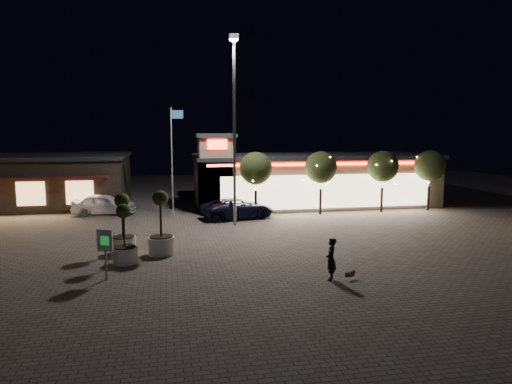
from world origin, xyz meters
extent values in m
plane|color=#6C6357|center=(0.00, 0.00, 0.00)|extent=(90.00, 90.00, 0.00)
cube|color=gray|center=(10.00, 16.00, 2.00)|extent=(20.00, 8.00, 4.00)
cube|color=#262628|center=(10.00, 16.00, 4.15)|extent=(20.40, 8.40, 0.30)
cube|color=beige|center=(10.00, 11.95, 1.60)|extent=(17.00, 0.12, 2.60)
cube|color=red|center=(10.00, 11.92, 3.75)|extent=(19.00, 0.10, 0.18)
cube|color=gray|center=(1.30, 13.30, 2.90)|extent=(2.60, 2.60, 5.80)
cube|color=#262628|center=(1.30, 13.30, 5.95)|extent=(3.00, 3.00, 0.30)
cube|color=red|center=(1.30, 11.95, 5.30)|extent=(1.40, 0.10, 0.70)
cube|color=#382D23|center=(-14.00, 20.00, 2.00)|extent=(16.00, 10.00, 4.00)
cube|color=#262628|center=(-14.00, 20.00, 4.15)|extent=(16.40, 10.40, 0.30)
cube|color=#591E19|center=(-14.00, 14.60, 2.80)|extent=(14.40, 0.80, 0.15)
cube|color=#FFBE72|center=(-12.50, 14.95, 1.60)|extent=(2.00, 0.12, 1.80)
cube|color=#FFBE72|center=(-9.00, 14.95, 1.60)|extent=(2.00, 0.12, 1.80)
cylinder|color=gray|center=(2.00, 8.00, 6.00)|extent=(0.20, 0.20, 12.00)
cube|color=gray|center=(2.00, 8.00, 12.20)|extent=(0.60, 0.40, 0.35)
cube|color=white|center=(2.00, 8.00, 12.00)|extent=(0.45, 0.30, 0.08)
cylinder|color=white|center=(-2.00, 13.00, 4.00)|extent=(0.10, 0.10, 8.00)
cube|color=#295E99|center=(-1.55, 13.00, 7.50)|extent=(0.90, 0.04, 0.60)
cylinder|color=#332319|center=(4.00, 11.00, 0.96)|extent=(0.20, 0.20, 1.92)
sphere|color=#2D3819|center=(4.00, 11.00, 3.58)|extent=(2.42, 2.42, 2.42)
cylinder|color=#332319|center=(9.00, 11.00, 0.96)|extent=(0.20, 0.20, 1.92)
sphere|color=#2D3819|center=(9.00, 11.00, 3.58)|extent=(2.42, 2.42, 2.42)
cylinder|color=#332319|center=(14.00, 11.00, 0.96)|extent=(0.20, 0.20, 1.92)
sphere|color=#2D3819|center=(14.00, 11.00, 3.58)|extent=(2.42, 2.42, 2.42)
cylinder|color=#332319|center=(18.00, 11.00, 0.96)|extent=(0.20, 0.20, 1.92)
sphere|color=#2D3819|center=(18.00, 11.00, 3.58)|extent=(2.42, 2.42, 2.42)
imported|color=black|center=(2.56, 10.51, 0.74)|extent=(5.67, 3.44, 1.47)
imported|color=silver|center=(-7.11, 14.00, 0.80)|extent=(4.84, 2.33, 1.60)
imported|color=black|center=(4.34, -3.96, 0.90)|extent=(0.67, 0.78, 1.80)
cube|color=#59514C|center=(5.14, -4.08, 0.24)|extent=(0.40, 0.25, 0.20)
sphere|color=#59514C|center=(5.35, -4.01, 0.32)|extent=(0.18, 0.18, 0.18)
cylinder|color=silver|center=(-4.64, 2.08, 0.43)|extent=(1.28, 1.28, 0.85)
cylinder|color=black|center=(-4.64, 2.08, 0.87)|extent=(1.11, 1.11, 0.06)
cylinder|color=#332319|center=(-4.64, 2.08, 1.87)|extent=(0.11, 0.11, 1.92)
sphere|color=#2D3819|center=(-4.64, 2.08, 2.77)|extent=(0.75, 0.75, 0.75)
cylinder|color=silver|center=(-4.41, 0.24, 0.39)|extent=(1.17, 1.17, 0.78)
cylinder|color=black|center=(-4.41, 0.24, 0.80)|extent=(1.01, 1.01, 0.06)
cylinder|color=#332319|center=(-4.41, 0.24, 1.70)|extent=(0.10, 0.10, 1.75)
sphere|color=#2D3819|center=(-4.41, 0.24, 2.53)|extent=(0.68, 0.68, 0.68)
cylinder|color=silver|center=(-2.73, 1.56, 0.45)|extent=(1.35, 1.35, 0.90)
cylinder|color=black|center=(-2.73, 1.56, 0.92)|extent=(1.17, 1.17, 0.07)
cylinder|color=#332319|center=(-2.73, 1.56, 1.96)|extent=(0.11, 0.11, 2.02)
sphere|color=#2D3819|center=(-2.73, 1.56, 2.91)|extent=(0.78, 0.78, 0.78)
cylinder|color=gray|center=(-4.98, -2.12, 0.66)|extent=(0.09, 0.09, 1.31)
cube|color=white|center=(-4.98, -2.12, 1.70)|extent=(0.68, 0.35, 0.93)
cube|color=#18902E|center=(-4.98, -2.16, 1.70)|extent=(0.36, 0.18, 0.38)
camera|label=1|loc=(-2.29, -21.64, 6.20)|focal=32.00mm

